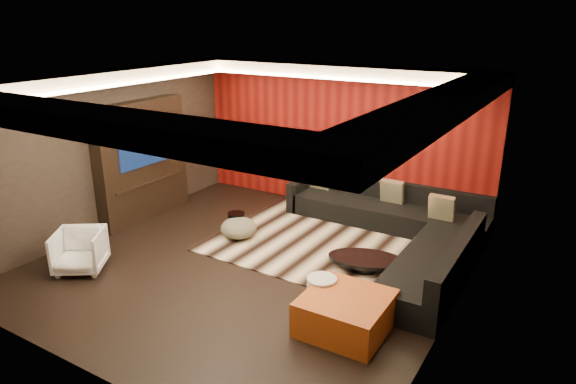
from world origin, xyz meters
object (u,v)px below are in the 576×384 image
Objects in this scene: drum_stool at (237,223)px; sectional_sofa at (401,230)px; coffee_table at (365,263)px; orange_ottoman at (346,313)px; white_side_table at (321,294)px; armchair at (80,251)px.

drum_stool is 2.83m from sectional_sofa.
coffee_table is at bearing -97.42° from sectional_sofa.
orange_ottoman is (2.88, -1.67, 0.02)m from drum_stool.
white_side_table is at bearing 154.58° from orange_ottoman.
drum_stool is 3.33m from orange_ottoman.
drum_stool is at bearing 177.33° from coffee_table.
white_side_table is at bearing -91.70° from coffee_table.
armchair is at bearing -138.51° from sectional_sofa.
armchair is at bearing -170.77° from orange_ottoman.
coffee_table is 2.35× the size of white_side_table.
armchair is 0.19× the size of sectional_sofa.
sectional_sofa is (0.15, 1.15, 0.15)m from coffee_table.
white_side_table is (-0.04, -1.34, 0.12)m from coffee_table.
sectional_sofa is (2.63, 1.03, 0.06)m from drum_stool.
white_side_table is at bearing -94.35° from sectional_sofa.
sectional_sofa is (3.80, 3.36, -0.05)m from armchair.
orange_ottoman reaches higher than coffee_table.
drum_stool reaches higher than coffee_table.
armchair reaches higher than coffee_table.
armchair is at bearing -116.69° from drum_stool.
sectional_sofa is at bearing 21.45° from drum_stool.
sectional_sofa is at bearing 7.53° from armchair.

